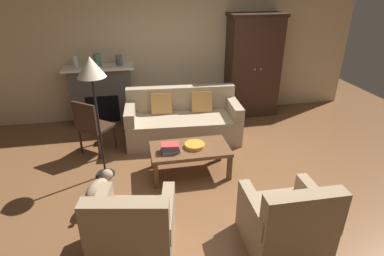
{
  "coord_description": "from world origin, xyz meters",
  "views": [
    {
      "loc": [
        -0.95,
        -3.54,
        2.55
      ],
      "look_at": [
        -0.15,
        0.57,
        0.55
      ],
      "focal_mm": 29.23,
      "sensor_mm": 36.0,
      "label": 1
    }
  ],
  "objects_px": {
    "fireplace": "(102,95)",
    "mantel_vase_jade": "(97,60)",
    "coffee_table": "(190,151)",
    "dog": "(99,189)",
    "armchair_near_right": "(286,224)",
    "floor_lamp": "(92,75)",
    "couch": "(183,121)",
    "armchair_near_left": "(134,231)",
    "side_chair_wooden": "(92,124)",
    "mantel_vase_cream": "(76,62)",
    "book_stack": "(170,148)",
    "armoire": "(253,66)",
    "mantel_vase_slate": "(119,60)",
    "fruit_bowl": "(195,145)"
  },
  "relations": [
    {
      "from": "armoire",
      "to": "book_stack",
      "type": "bearing_deg",
      "value": -133.05
    },
    {
      "from": "fireplace",
      "to": "floor_lamp",
      "type": "relative_size",
      "value": 0.74
    },
    {
      "from": "dog",
      "to": "armchair_near_right",
      "type": "bearing_deg",
      "value": -29.23
    },
    {
      "from": "armchair_near_left",
      "to": "dog",
      "type": "bearing_deg",
      "value": 114.64
    },
    {
      "from": "book_stack",
      "to": "side_chair_wooden",
      "type": "relative_size",
      "value": 0.29
    },
    {
      "from": "mantel_vase_jade",
      "to": "dog",
      "type": "xyz_separation_m",
      "value": [
        0.08,
        -2.55,
        -0.99
      ]
    },
    {
      "from": "mantel_vase_cream",
      "to": "dog",
      "type": "height_order",
      "value": "mantel_vase_cream"
    },
    {
      "from": "mantel_vase_jade",
      "to": "armchair_near_left",
      "type": "relative_size",
      "value": 0.25
    },
    {
      "from": "coffee_table",
      "to": "mantel_vase_cream",
      "type": "relative_size",
      "value": 5.46
    },
    {
      "from": "fireplace",
      "to": "couch",
      "type": "relative_size",
      "value": 0.64
    },
    {
      "from": "fireplace",
      "to": "mantel_vase_jade",
      "type": "xyz_separation_m",
      "value": [
        0.0,
        -0.02,
        0.66
      ]
    },
    {
      "from": "mantel_vase_cream",
      "to": "floor_lamp",
      "type": "distance_m",
      "value": 1.96
    },
    {
      "from": "armchair_near_left",
      "to": "dog",
      "type": "height_order",
      "value": "armchair_near_left"
    },
    {
      "from": "couch",
      "to": "fruit_bowl",
      "type": "xyz_separation_m",
      "value": [
        -0.02,
        -1.12,
        0.13
      ]
    },
    {
      "from": "mantel_vase_jade",
      "to": "mantel_vase_slate",
      "type": "bearing_deg",
      "value": 0.0
    },
    {
      "from": "side_chair_wooden",
      "to": "armchair_near_left",
      "type": "bearing_deg",
      "value": -75.56
    },
    {
      "from": "coffee_table",
      "to": "mantel_vase_jade",
      "type": "height_order",
      "value": "mantel_vase_jade"
    },
    {
      "from": "couch",
      "to": "dog",
      "type": "bearing_deg",
      "value": -129.21
    },
    {
      "from": "mantel_vase_slate",
      "to": "dog",
      "type": "distance_m",
      "value": 2.74
    },
    {
      "from": "armoire",
      "to": "coffee_table",
      "type": "relative_size",
      "value": 1.81
    },
    {
      "from": "fruit_bowl",
      "to": "book_stack",
      "type": "xyz_separation_m",
      "value": [
        -0.35,
        -0.07,
        0.03
      ]
    },
    {
      "from": "mantel_vase_jade",
      "to": "side_chair_wooden",
      "type": "relative_size",
      "value": 0.25
    },
    {
      "from": "armchair_near_left",
      "to": "armchair_near_right",
      "type": "height_order",
      "value": "same"
    },
    {
      "from": "mantel_vase_jade",
      "to": "side_chair_wooden",
      "type": "bearing_deg",
      "value": -94.31
    },
    {
      "from": "book_stack",
      "to": "side_chair_wooden",
      "type": "xyz_separation_m",
      "value": [
        -1.11,
        0.92,
        0.03
      ]
    },
    {
      "from": "book_stack",
      "to": "mantel_vase_jade",
      "type": "xyz_separation_m",
      "value": [
        -1.02,
        2.13,
        0.75
      ]
    },
    {
      "from": "coffee_table",
      "to": "armchair_near_left",
      "type": "xyz_separation_m",
      "value": [
        -0.82,
        -1.37,
        -0.05
      ]
    },
    {
      "from": "fireplace",
      "to": "side_chair_wooden",
      "type": "distance_m",
      "value": 1.23
    },
    {
      "from": "armoire",
      "to": "fruit_bowl",
      "type": "height_order",
      "value": "armoire"
    },
    {
      "from": "armoire",
      "to": "armchair_near_left",
      "type": "distance_m",
      "value": 4.23
    },
    {
      "from": "mantel_vase_cream",
      "to": "side_chair_wooden",
      "type": "xyz_separation_m",
      "value": [
        0.29,
        -1.21,
        -0.71
      ]
    },
    {
      "from": "couch",
      "to": "dog",
      "type": "distance_m",
      "value": 2.07
    },
    {
      "from": "fruit_bowl",
      "to": "couch",
      "type": "bearing_deg",
      "value": 89.07
    },
    {
      "from": "armchair_near_left",
      "to": "side_chair_wooden",
      "type": "relative_size",
      "value": 1.0
    },
    {
      "from": "book_stack",
      "to": "floor_lamp",
      "type": "relative_size",
      "value": 0.15
    },
    {
      "from": "side_chair_wooden",
      "to": "book_stack",
      "type": "bearing_deg",
      "value": -39.72
    },
    {
      "from": "fruit_bowl",
      "to": "mantel_vase_slate",
      "type": "relative_size",
      "value": 1.53
    },
    {
      "from": "fireplace",
      "to": "mantel_vase_jade",
      "type": "bearing_deg",
      "value": -90.0
    },
    {
      "from": "coffee_table",
      "to": "mantel_vase_jade",
      "type": "bearing_deg",
      "value": 122.29
    },
    {
      "from": "fireplace",
      "to": "armchair_near_right",
      "type": "distance_m",
      "value": 4.16
    },
    {
      "from": "mantel_vase_slate",
      "to": "dog",
      "type": "relative_size",
      "value": 0.35
    },
    {
      "from": "couch",
      "to": "mantel_vase_cream",
      "type": "height_order",
      "value": "mantel_vase_cream"
    },
    {
      "from": "mantel_vase_cream",
      "to": "side_chair_wooden",
      "type": "bearing_deg",
      "value": -76.51
    },
    {
      "from": "mantel_vase_cream",
      "to": "dog",
      "type": "xyz_separation_m",
      "value": [
        0.46,
        -2.55,
        -0.98
      ]
    },
    {
      "from": "fireplace",
      "to": "armchair_near_left",
      "type": "height_order",
      "value": "fireplace"
    },
    {
      "from": "couch",
      "to": "mantel_vase_jade",
      "type": "bearing_deg",
      "value": 145.85
    },
    {
      "from": "coffee_table",
      "to": "armchair_near_right",
      "type": "bearing_deg",
      "value": -66.08
    },
    {
      "from": "armoire",
      "to": "book_stack",
      "type": "relative_size",
      "value": 7.67
    },
    {
      "from": "fireplace",
      "to": "floor_lamp",
      "type": "xyz_separation_m",
      "value": [
        0.1,
        -1.9,
        0.91
      ]
    },
    {
      "from": "fruit_bowl",
      "to": "mantel_vase_cream",
      "type": "relative_size",
      "value": 1.4
    }
  ]
}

